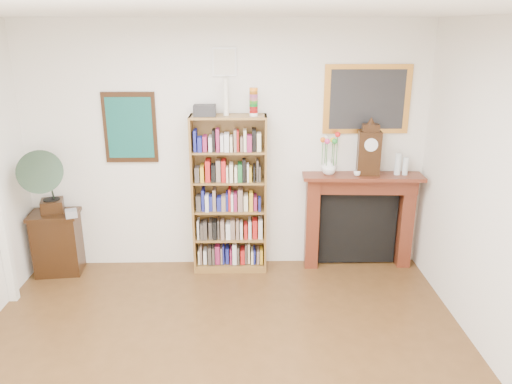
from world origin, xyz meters
TOP-DOWN VIEW (x-y plane):
  - room at (0.00, 0.00)m, footprint 4.51×5.01m
  - teal_poster at (-1.05, 2.48)m, footprint 0.58×0.04m
  - small_picture at (0.00, 2.48)m, footprint 0.26×0.04m
  - gilt_painting at (1.55, 2.48)m, footprint 0.95×0.04m
  - bookshelf at (0.03, 2.33)m, footprint 0.83×0.30m
  - side_cabinet at (-1.93, 2.29)m, footprint 0.57×0.44m
  - fireplace at (1.53, 2.40)m, footprint 1.35×0.38m
  - gramophone at (-1.95, 2.19)m, footprint 0.60×0.68m
  - cd_stack at (-1.69, 2.16)m, footprint 0.16×0.16m
  - mantel_clock at (1.58, 2.34)m, footprint 0.26×0.16m
  - flower_vase at (1.15, 2.38)m, footprint 0.20×0.20m
  - teacup at (1.45, 2.30)m, footprint 0.08×0.08m
  - bottle_left at (1.91, 2.34)m, footprint 0.07×0.07m
  - bottle_right at (2.00, 2.34)m, footprint 0.06×0.06m

SIDE VIEW (x-z plane):
  - side_cabinet at x=-1.93m, z-range 0.00..0.73m
  - fireplace at x=1.53m, z-range 0.10..1.23m
  - cd_stack at x=-1.69m, z-range 0.73..0.81m
  - bookshelf at x=0.03m, z-range -0.03..2.05m
  - gramophone at x=-1.95m, z-range 0.78..1.54m
  - teacup at x=1.45m, z-range 1.13..1.20m
  - flower_vase at x=1.15m, z-range 1.13..1.31m
  - bottle_right at x=2.00m, z-range 1.13..1.33m
  - bottle_left at x=1.91m, z-range 1.13..1.37m
  - room at x=0.00m, z-range -0.01..2.81m
  - mantel_clock at x=1.58m, z-range 1.12..1.69m
  - teal_poster at x=-1.05m, z-range 1.26..2.04m
  - gilt_painting at x=1.55m, z-range 1.58..2.33m
  - small_picture at x=0.00m, z-range 2.20..2.50m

